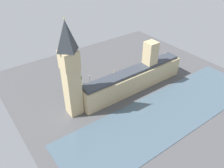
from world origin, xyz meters
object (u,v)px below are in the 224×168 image
at_px(pedestrian_opposite_hall, 139,75).
at_px(street_lamp_slot_10, 90,77).
at_px(double_decker_bus_far_end, 129,73).
at_px(car_dark_green_by_river_gate, 113,84).
at_px(pedestrian_near_tower, 157,68).
at_px(clock_tower, 70,69).
at_px(car_blue_leading, 82,95).
at_px(plane_tree_trailing, 77,78).
at_px(parliament_building, 135,78).
at_px(plane_tree_corner, 71,81).
at_px(car_silver_midblock, 96,87).
at_px(pedestrian_kerbside, 150,71).
at_px(car_white_under_trees, 147,69).

xyz_separation_m(pedestrian_opposite_hall, street_lamp_slot_10, (13.91, 31.79, 3.27)).
relative_size(double_decker_bus_far_end, car_dark_green_by_river_gate, 2.52).
xyz_separation_m(double_decker_bus_far_end, pedestrian_near_tower, (-4.49, -23.02, -1.88)).
xyz_separation_m(car_dark_green_by_river_gate, pedestrian_opposite_hall, (-2.07, -20.82, -0.17)).
bearing_deg(clock_tower, pedestrian_opposite_hall, -82.77).
distance_m(car_blue_leading, plane_tree_trailing, 12.79).
xyz_separation_m(parliament_building, clock_tower, (1.90, 42.78, 19.96)).
relative_size(double_decker_bus_far_end, car_blue_leading, 2.39).
relative_size(plane_tree_corner, street_lamp_slot_10, 1.62).
bearing_deg(parliament_building, pedestrian_opposite_hall, -53.17).
bearing_deg(car_silver_midblock, street_lamp_slot_10, -5.79).
height_order(parliament_building, clock_tower, clock_tower).
bearing_deg(double_decker_bus_far_end, car_blue_leading, -90.78).
xyz_separation_m(clock_tower, double_decker_bus_far_end, (10.63, -48.91, -25.14)).
bearing_deg(pedestrian_opposite_hall, parliament_building, 8.26).
bearing_deg(street_lamp_slot_10, plane_tree_corner, 89.60).
height_order(parliament_building, car_dark_green_by_river_gate, parliament_building).
bearing_deg(pedestrian_kerbside, car_dark_green_by_river_gate, -20.40).
bearing_deg(pedestrian_kerbside, plane_tree_trailing, -31.79).
height_order(pedestrian_near_tower, plane_tree_trailing, plane_tree_trailing).
bearing_deg(pedestrian_opposite_hall, pedestrian_kerbside, 148.24).
bearing_deg(pedestrian_near_tower, car_white_under_trees, 56.02).
bearing_deg(car_blue_leading, clock_tower, -44.65).
relative_size(clock_tower, car_blue_leading, 12.15).
height_order(clock_tower, pedestrian_near_tower, clock_tower).
height_order(car_silver_midblock, pedestrian_near_tower, car_silver_midblock).
bearing_deg(car_white_under_trees, car_dark_green_by_river_gate, 91.47).
distance_m(car_silver_midblock, pedestrian_kerbside, 42.88).
bearing_deg(double_decker_bus_far_end, pedestrian_near_tower, 77.53).
relative_size(parliament_building, car_dark_green_by_river_gate, 17.73).
relative_size(car_silver_midblock, plane_tree_trailing, 0.53).
distance_m(car_blue_leading, plane_tree_corner, 12.12).
xyz_separation_m(double_decker_bus_far_end, street_lamp_slot_10, (10.20, 26.15, 1.35)).
bearing_deg(plane_tree_trailing, plane_tree_corner, 93.47).
height_order(car_silver_midblock, car_blue_leading, same).
height_order(car_dark_green_by_river_gate, pedestrian_near_tower, car_dark_green_by_river_gate).
bearing_deg(pedestrian_kerbside, car_silver_midblock, -23.00).
bearing_deg(pedestrian_near_tower, pedestrian_kerbside, 84.12).
height_order(double_decker_bus_far_end, pedestrian_near_tower, double_decker_bus_far_end).
relative_size(car_blue_leading, plane_tree_trailing, 0.49).
relative_size(double_decker_bus_far_end, plane_tree_trailing, 1.17).
relative_size(plane_tree_trailing, plane_tree_corner, 0.99).
relative_size(car_blue_leading, street_lamp_slot_10, 0.79).
relative_size(clock_tower, car_silver_midblock, 11.14).
bearing_deg(car_blue_leading, double_decker_bus_far_end, 91.60).
xyz_separation_m(pedestrian_near_tower, pedestrian_opposite_hall, (0.77, 17.39, -0.04)).
distance_m(pedestrian_near_tower, pedestrian_opposite_hall, 17.40).
relative_size(car_white_under_trees, pedestrian_opposite_hall, 2.97).
bearing_deg(pedestrian_kerbside, plane_tree_corner, -30.26).
distance_m(parliament_building, pedestrian_near_tower, 31.05).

